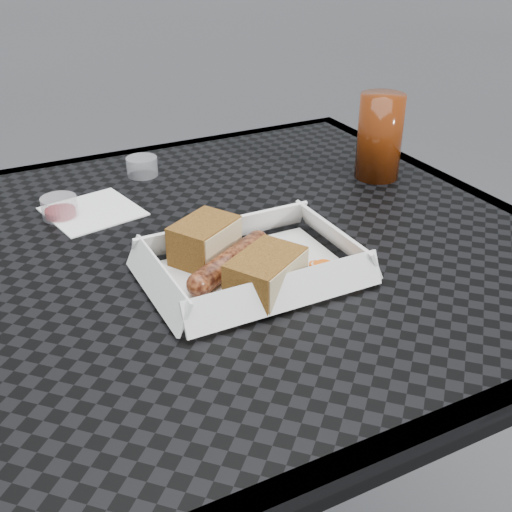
{
  "coord_description": "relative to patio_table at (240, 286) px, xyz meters",
  "views": [
    {
      "loc": [
        -0.33,
        -0.68,
        1.14
      ],
      "look_at": [
        -0.03,
        -0.1,
        0.78
      ],
      "focal_mm": 45.0,
      "sensor_mm": 36.0,
      "label": 1
    }
  ],
  "objects": [
    {
      "name": "patio_table",
      "position": [
        0.0,
        0.0,
        0.0
      ],
      "size": [
        0.8,
        0.8,
        0.74
      ],
      "color": "black",
      "rests_on": "ground"
    },
    {
      "name": "veg_garnish",
      "position": [
        0.05,
        -0.13,
        0.08
      ],
      "size": [
        0.03,
        0.03,
        0.0
      ],
      "color": "#FB5D0A",
      "rests_on": "food_tray"
    },
    {
      "name": "condiment_cup_sauce",
      "position": [
        -0.2,
        0.17,
        0.09
      ],
      "size": [
        0.05,
        0.05,
        0.03
      ],
      "primitive_type": "cylinder",
      "color": "maroon",
      "rests_on": "patio_table"
    },
    {
      "name": "bread_far",
      "position": [
        -0.03,
        -0.14,
        0.1
      ],
      "size": [
        0.11,
        0.1,
        0.05
      ],
      "primitive_type": "cube",
      "rotation": [
        0.0,
        0.0,
        0.53
      ],
      "color": "brown",
      "rests_on": "food_tray"
    },
    {
      "name": "condiment_cup_empty",
      "position": [
        -0.04,
        0.27,
        0.09
      ],
      "size": [
        0.05,
        0.05,
        0.03
      ],
      "primitive_type": "cylinder",
      "color": "silver",
      "rests_on": "patio_table"
    },
    {
      "name": "bratwurst",
      "position": [
        -0.05,
        -0.08,
        0.09
      ],
      "size": [
        0.13,
        0.09,
        0.03
      ],
      "rotation": [
        0.0,
        0.0,
        0.53
      ],
      "color": "brown",
      "rests_on": "food_tray"
    },
    {
      "name": "food_tray",
      "position": [
        -0.03,
        -0.09,
        0.08
      ],
      "size": [
        0.22,
        0.15,
        0.0
      ],
      "primitive_type": "cube",
      "color": "white",
      "rests_on": "patio_table"
    },
    {
      "name": "drink_glass",
      "position": [
        0.29,
        0.09,
        0.14
      ],
      "size": [
        0.07,
        0.07,
        0.13
      ],
      "primitive_type": "cylinder",
      "color": "#511C06",
      "rests_on": "patio_table"
    },
    {
      "name": "napkin",
      "position": [
        -0.15,
        0.17,
        0.08
      ],
      "size": [
        0.14,
        0.14,
        0.0
      ],
      "primitive_type": "cube",
      "rotation": [
        0.0,
        0.0,
        0.19
      ],
      "color": "white",
      "rests_on": "patio_table"
    },
    {
      "name": "bread_near",
      "position": [
        -0.07,
        -0.04,
        0.1
      ],
      "size": [
        0.1,
        0.09,
        0.05
      ],
      "primitive_type": "cube",
      "rotation": [
        0.0,
        0.0,
        0.53
      ],
      "color": "brown",
      "rests_on": "food_tray"
    }
  ]
}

